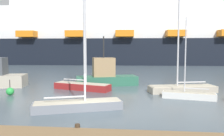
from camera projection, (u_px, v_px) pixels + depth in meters
ground_plane at (95, 114)px, 14.74m from camera, size 600.00×600.00×0.00m
sailboat_0 at (78, 104)px, 15.67m from camera, size 6.26×3.36×8.62m
sailboat_1 at (82, 84)px, 23.50m from camera, size 6.26×3.29×11.48m
sailboat_3 at (182, 87)px, 22.13m from camera, size 6.75×3.19×12.32m
sailboat_4 at (189, 94)px, 19.26m from camera, size 4.48×2.03×6.90m
fishing_boat_1 at (106, 76)px, 26.39m from camera, size 7.43×4.28×5.70m
channel_buoy_0 at (10, 91)px, 20.75m from camera, size 0.70×0.70×1.42m
cruise_ship at (168, 36)px, 66.06m from camera, size 128.83×23.25×25.03m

